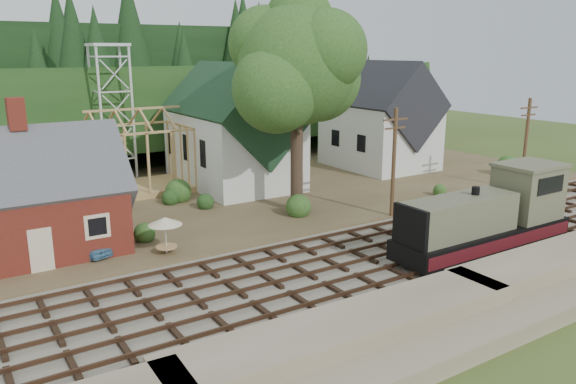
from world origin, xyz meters
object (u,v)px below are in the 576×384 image
car_red (413,160)px  patio_set (165,223)px  locomotive (490,218)px  car_blue (89,245)px

car_red → patio_set: bearing=101.4°
locomotive → car_blue: size_ratio=3.64×
car_red → patio_set: patio_set is taller
locomotive → patio_set: (-16.56, 9.55, -0.01)m
car_blue → patio_set: bearing=-46.2°
car_blue → patio_set: 4.65m
car_red → car_blue: bearing=95.8°
car_blue → patio_set: size_ratio=1.55×
patio_set → car_red: bearing=19.3°
locomotive → car_blue: locomotive is taller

